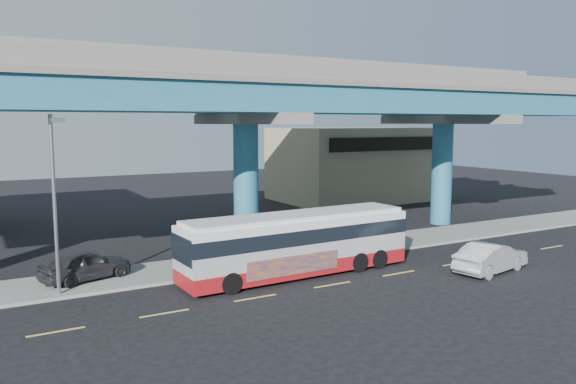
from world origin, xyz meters
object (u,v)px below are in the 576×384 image
street_lamp (55,180)px  stop_sign (317,227)px  transit_bus (298,241)px  parked_car (86,265)px  sedan (491,257)px

street_lamp → stop_sign: (13.31, 0.74, -3.35)m
transit_bus → parked_car: 10.09m
transit_bus → parked_car: transit_bus is taller
parked_car → street_lamp: (-1.42, -2.25, 4.30)m
sedan → street_lamp: bearing=62.7°
sedan → stop_sign: size_ratio=2.07×
street_lamp → stop_sign: street_lamp is taller
transit_bus → stop_sign: size_ratio=5.19×
transit_bus → street_lamp: (-10.77, 1.46, 3.47)m
sedan → street_lamp: (-19.51, 5.82, 4.40)m
parked_car → sedan: bearing=-131.2°
street_lamp → transit_bus: bearing=-7.7°
sedan → street_lamp: size_ratio=0.63×
sedan → parked_car: size_ratio=1.07×
street_lamp → stop_sign: size_ratio=3.31×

